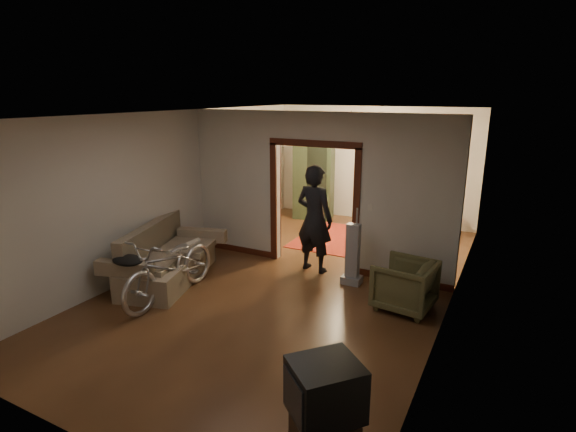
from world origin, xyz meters
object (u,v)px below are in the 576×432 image
Objects in this scene: locker at (314,181)px; bicycle at (171,266)px; armchair at (404,285)px; desk at (408,215)px; person at (314,219)px; sofa at (168,254)px.

bicycle is at bearing -100.90° from locker.
bicycle is 1.04× the size of locker.
armchair is 0.75× the size of desk.
bicycle is 1.03× the size of person.
person is 1.76× the size of desk.
person is 3.28m from desk.
locker is (0.03, 5.26, 0.44)m from bicycle.
locker is at bearing -175.61° from desk.
person reaches higher than locker.
locker reaches higher than armchair.
locker is 2.48m from desk.
desk is (2.96, 4.65, -0.07)m from sofa.
person reaches higher than armchair.
sofa is 1.07× the size of person.
desk is (0.96, 3.09, -0.56)m from person.
armchair is at bearing -4.58° from sofa.
sofa reaches higher than armchair.
locker reaches higher than sofa.
person reaches higher than desk.
sofa is 1.87× the size of desk.
bicycle is 5.70m from desk.
locker is (-1.46, 3.20, -0.01)m from person.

